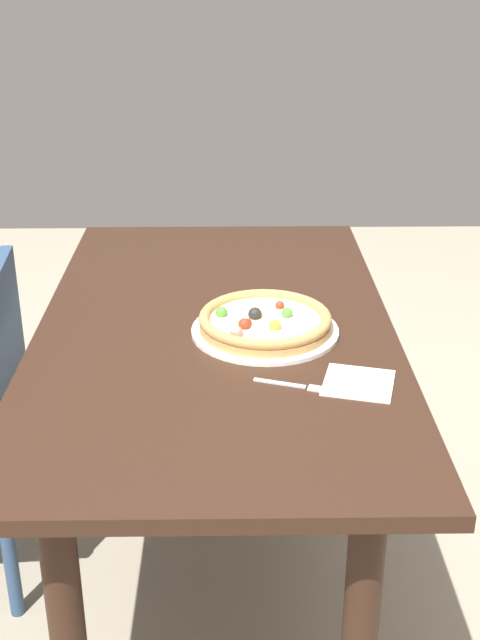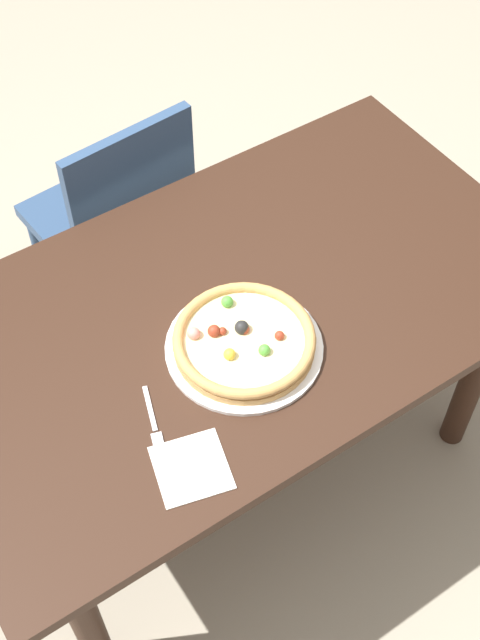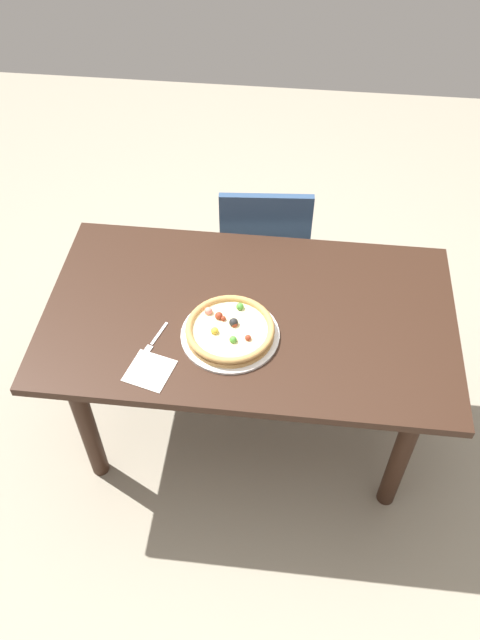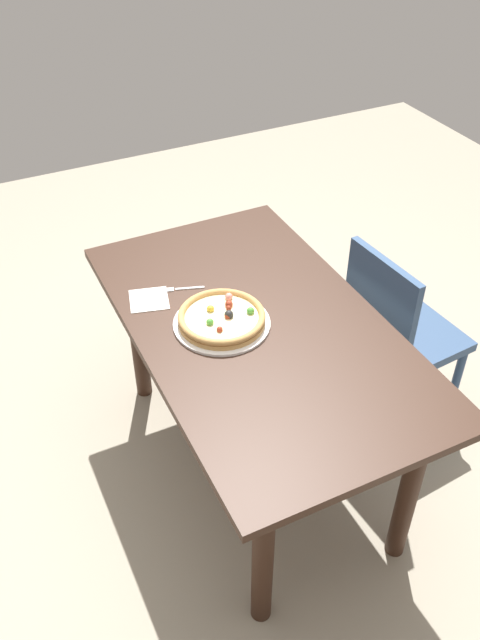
# 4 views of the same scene
# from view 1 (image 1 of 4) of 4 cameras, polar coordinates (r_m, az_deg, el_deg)

# --- Properties ---
(ground_plane) EXTENTS (6.00, 6.00, 0.00)m
(ground_plane) POSITION_cam_1_polar(r_m,az_deg,el_deg) (2.37, -1.47, -16.85)
(ground_plane) COLOR #9E937F
(dining_table) EXTENTS (1.47, 0.84, 0.75)m
(dining_table) POSITION_cam_1_polar(r_m,az_deg,el_deg) (2.00, -1.66, -3.12)
(dining_table) COLOR #331E14
(dining_table) RESTS_ON ground
(plate) EXTENTS (0.34, 0.34, 0.01)m
(plate) POSITION_cam_1_polar(r_m,az_deg,el_deg) (1.90, 1.75, -0.75)
(plate) COLOR white
(plate) RESTS_ON dining_table
(pizza) EXTENTS (0.31, 0.31, 0.05)m
(pizza) POSITION_cam_1_polar(r_m,az_deg,el_deg) (1.89, 1.73, -0.06)
(pizza) COLOR tan
(pizza) RESTS_ON plate
(fork) EXTENTS (0.07, 0.16, 0.00)m
(fork) POSITION_cam_1_polar(r_m,az_deg,el_deg) (1.68, 4.17, -4.60)
(fork) COLOR silver
(fork) RESTS_ON dining_table
(napkin) EXTENTS (0.17, 0.17, 0.00)m
(napkin) POSITION_cam_1_polar(r_m,az_deg,el_deg) (1.71, 8.22, -4.34)
(napkin) COLOR white
(napkin) RESTS_ON dining_table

